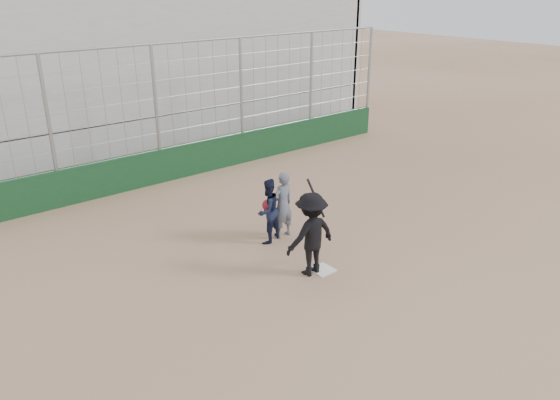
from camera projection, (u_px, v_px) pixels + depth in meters
ground at (322, 270)px, 11.42m from camera, size 90.00×90.00×0.00m
home_plate at (322, 270)px, 11.42m from camera, size 0.44×0.44×0.02m
backstop at (160, 151)px, 16.08m from camera, size 18.10×0.25×4.04m
bleachers at (87, 64)px, 18.88m from camera, size 20.25×6.70×6.98m
batter_at_plate at (311, 234)px, 11.00m from camera, size 1.17×0.79×1.92m
catcher_crouched at (268, 221)px, 12.48m from camera, size 0.89×0.78×1.05m
umpire at (283, 208)px, 12.66m from camera, size 0.61×0.43×1.45m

